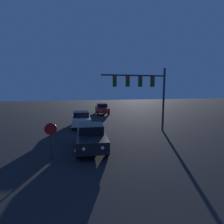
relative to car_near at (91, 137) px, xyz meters
name	(u,v)px	position (x,y,z in m)	size (l,w,h in m)	color
car_near	(91,137)	(0.00, 0.00, 0.00)	(1.99, 4.47, 1.57)	black
car_mid	(81,119)	(-0.30, 6.95, 0.00)	(1.91, 4.44, 1.57)	beige
car_far	(102,109)	(3.26, 15.53, 0.00)	(1.97, 4.46, 1.57)	#B21E1E
traffic_signal_mast	(144,87)	(5.04, 3.58, 3.18)	(5.79, 0.30, 5.64)	#2D2D2D
stop_sign	(51,134)	(-2.28, -1.19, 0.58)	(0.65, 0.07, 2.01)	#2D2D2D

